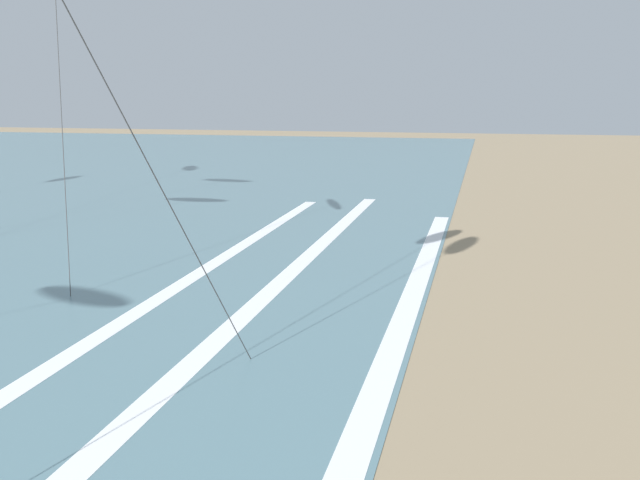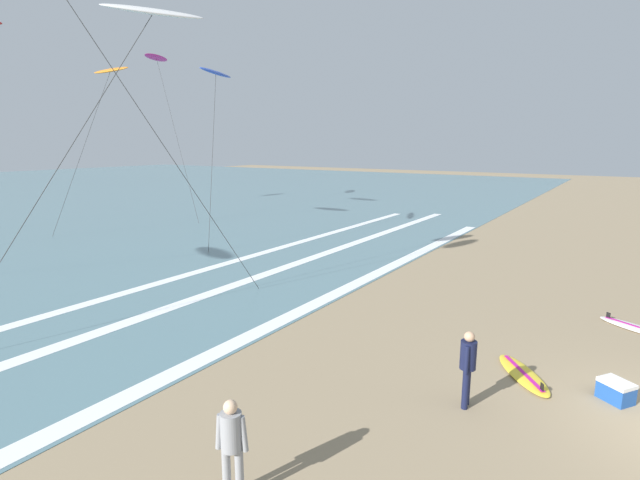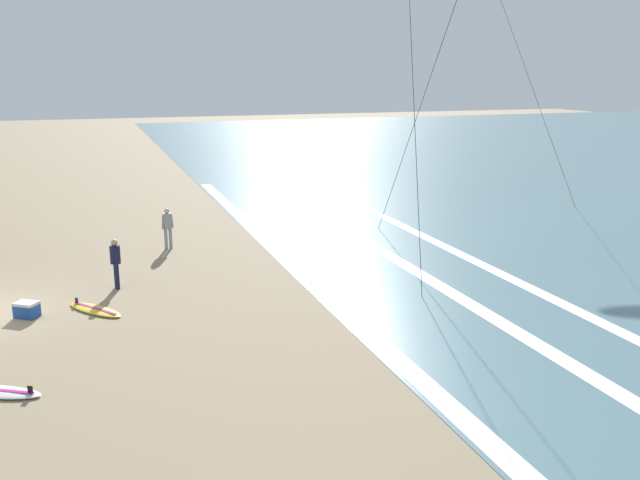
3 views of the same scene
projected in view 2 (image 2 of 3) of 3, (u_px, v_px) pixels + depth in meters
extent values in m
cube|color=white|center=(269.00, 327.00, 14.03)|extent=(40.52, 0.56, 0.01)
cube|color=white|center=(175.00, 306.00, 15.83)|extent=(49.77, 0.55, 0.01)
cube|color=white|center=(81.00, 306.00, 15.86)|extent=(50.08, 0.51, 0.01)
cylinder|color=#141938|center=(465.00, 390.00, 9.66)|extent=(0.13, 0.13, 0.82)
cylinder|color=#141938|center=(467.00, 385.00, 9.84)|extent=(0.13, 0.13, 0.82)
cylinder|color=#141938|center=(468.00, 355.00, 9.61)|extent=(0.32, 0.32, 0.58)
cylinder|color=#141938|center=(467.00, 360.00, 9.45)|extent=(0.14, 0.11, 0.56)
cylinder|color=#141938|center=(470.00, 353.00, 9.78)|extent=(0.14, 0.11, 0.56)
sphere|color=tan|center=(469.00, 337.00, 9.54)|extent=(0.21, 0.21, 0.21)
cylinder|color=gray|center=(239.00, 474.00, 7.20)|extent=(0.13, 0.13, 0.82)
cylinder|color=gray|center=(227.00, 473.00, 7.23)|extent=(0.13, 0.13, 0.82)
cylinder|color=gray|center=(231.00, 431.00, 7.08)|extent=(0.32, 0.32, 0.58)
cylinder|color=gray|center=(244.00, 434.00, 7.05)|extent=(0.14, 0.16, 0.56)
cylinder|color=gray|center=(219.00, 431.00, 7.11)|extent=(0.14, 0.16, 0.56)
sphere|color=#DBB28E|center=(230.00, 407.00, 7.00)|extent=(0.21, 0.21, 0.21)
ellipsoid|color=silver|center=(636.00, 328.00, 13.85)|extent=(1.53, 2.13, 0.09)
cube|color=#BF198C|center=(636.00, 326.00, 13.84)|extent=(0.94, 1.61, 0.01)
cube|color=black|center=(608.00, 315.00, 14.54)|extent=(0.07, 0.11, 0.16)
ellipsoid|color=yellow|center=(523.00, 374.00, 11.08)|extent=(2.04, 1.74, 0.09)
cube|color=#BF198C|center=(523.00, 372.00, 11.07)|extent=(1.48, 1.16, 0.01)
cube|color=black|center=(542.00, 387.00, 10.26)|extent=(0.11, 0.09, 0.16)
ellipsoid|color=orange|center=(111.00, 70.00, 27.09)|extent=(0.91, 3.23, 0.43)
cylinder|color=#333333|center=(81.00, 154.00, 27.36)|extent=(3.06, 2.29, 9.23)
ellipsoid|color=blue|center=(216.00, 73.00, 24.33)|extent=(3.28, 1.79, 0.43)
cylinder|color=#333333|center=(212.00, 161.00, 23.97)|extent=(2.21, 1.19, 8.70)
ellipsoid|color=#CC2384|center=(156.00, 58.00, 37.97)|extent=(3.26, 1.91, 0.43)
cylinder|color=#333333|center=(176.00, 134.00, 35.05)|extent=(4.39, 8.60, 11.81)
cylinder|color=#333333|center=(155.00, 133.00, 14.57)|extent=(6.54, 2.30, 11.09)
ellipsoid|color=white|center=(154.00, 12.00, 15.23)|extent=(3.22, 2.09, 0.43)
cylinder|color=#333333|center=(60.00, 165.00, 13.44)|extent=(6.83, 0.36, 9.30)
cube|color=#1E4C9E|center=(616.00, 393.00, 10.00)|extent=(0.70, 0.74, 0.36)
cube|color=silver|center=(617.00, 383.00, 9.96)|extent=(0.72, 0.76, 0.08)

